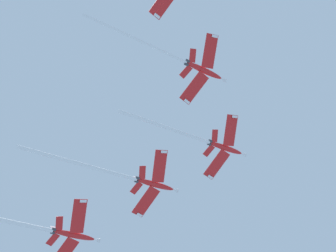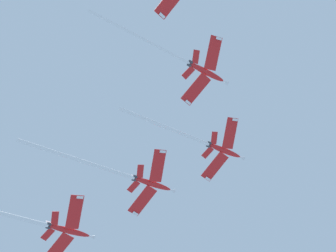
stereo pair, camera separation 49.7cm
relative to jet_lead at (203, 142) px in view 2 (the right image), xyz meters
name	(u,v)px [view 2 (the right image)]	position (x,y,z in m)	size (l,w,h in m)	color
jet_lead	(203,142)	(0.00, 0.00, 0.00)	(36.64, 21.00, 19.67)	red
jet_left_wing	(124,175)	(-21.08, 9.18, -7.91)	(39.95, 21.99, 21.19)	red
jet_right_wing	(192,64)	(-4.93, -21.12, -7.55)	(36.65, 21.72, 20.73)	red
jet_left_outer	(41,224)	(-40.67, 21.35, -16.34)	(34.96, 20.79, 20.05)	red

